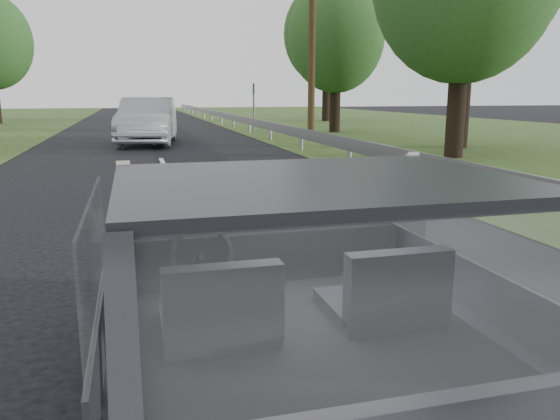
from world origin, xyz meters
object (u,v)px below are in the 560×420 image
other_car (148,121)px  utility_pole (312,29)px  subject_car (289,304)px  cat (285,209)px  highway_sign (254,107)px

other_car → utility_pole: (6.36, 0.68, 3.41)m
subject_car → utility_pole: utility_pole is taller
other_car → utility_pole: size_ratio=0.59×
cat → other_car: other_car is taller
subject_car → cat: (0.16, 0.66, 0.35)m
highway_sign → subject_car: bearing=-86.4°
subject_car → cat: size_ratio=7.55×
cat → highway_sign: 24.34m
cat → highway_sign: bearing=90.6°
other_car → utility_pole: utility_pole is taller
other_car → utility_pole: bearing=13.6°
highway_sign → utility_pole: 6.88m
cat → utility_pole: size_ratio=0.06×
subject_car → cat: subject_car is taller
other_car → highway_sign: size_ratio=2.21×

